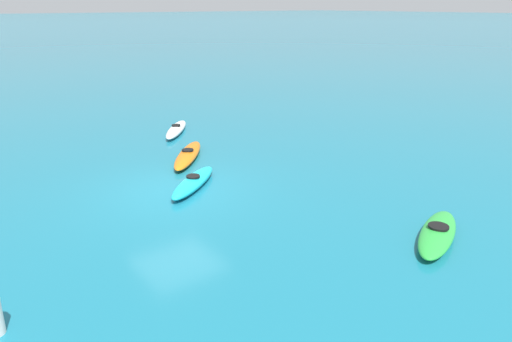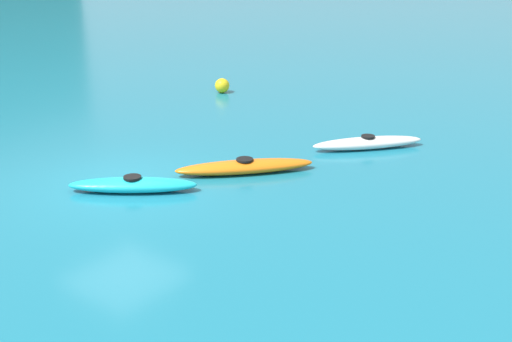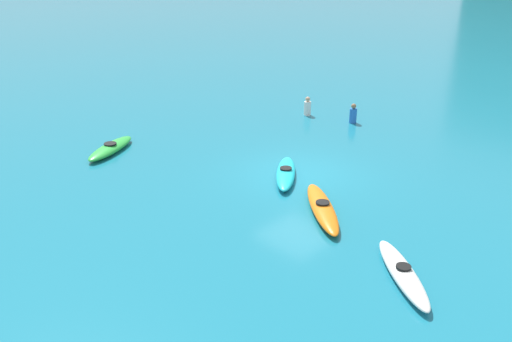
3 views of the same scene
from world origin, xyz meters
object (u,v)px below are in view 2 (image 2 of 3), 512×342
Objects in this scene: kayak_orange at (245,167)px; buoy_yellow at (222,86)px; kayak_cyan at (133,185)px; kayak_white at (368,143)px.

buoy_yellow is (6.08, 5.90, 0.10)m from kayak_orange.
buoy_yellow is (8.61, 4.65, 0.10)m from kayak_cyan.
kayak_white is 6.64m from kayak_cyan.
kayak_cyan is at bearing 156.05° from kayak_white.
kayak_orange is 8.48m from buoy_yellow.
buoy_yellow is at bearing 44.15° from kayak_orange.
kayak_cyan is at bearing 153.68° from kayak_orange.
kayak_orange is 5.73× the size of buoy_yellow.
kayak_white is at bearing -23.95° from kayak_cyan.
kayak_orange and kayak_white have the same top height.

